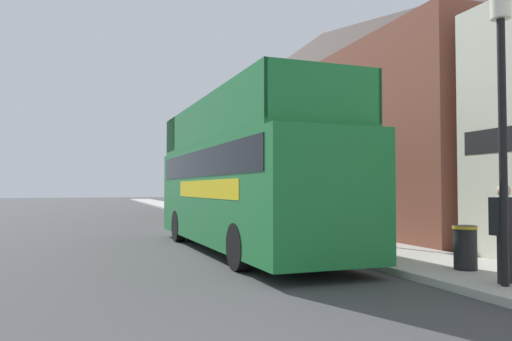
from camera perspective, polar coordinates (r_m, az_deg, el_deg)
name	(u,v)px	position (r m, az deg, el deg)	size (l,w,h in m)	color
ground_plane	(95,226)	(24.03, -17.89, -6.07)	(144.00, 144.00, 0.00)	#3D3D3F
sidewalk	(259,226)	(22.22, 0.33, -6.33)	(2.81, 108.00, 0.14)	#ADAAA3
brick_terrace_rear	(323,127)	(26.34, 7.69, 4.98)	(6.00, 25.68, 9.88)	brown
tour_bus	(242,184)	(13.81, -1.64, -1.52)	(2.86, 10.33, 4.10)	#1E7A38
parked_car_ahead_of_bus	(200,212)	(21.95, -6.37, -4.69)	(1.93, 4.42, 1.49)	silver
pedestrian_third	(504,223)	(9.41, 26.50, -5.44)	(0.44, 0.24, 1.66)	#232328
lamp_post_nearest	(502,75)	(9.33, 26.26, 9.77)	(0.35, 0.35, 5.08)	black
lamp_post_second	(291,129)	(16.81, 4.01, 4.70)	(0.35, 0.35, 5.23)	black
litter_bin	(465,246)	(10.71, 22.80, -7.96)	(0.48, 0.48, 0.87)	black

